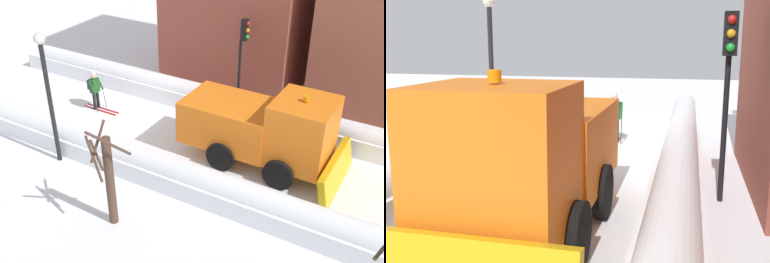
% 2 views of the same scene
% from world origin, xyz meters
% --- Properties ---
extents(plow_truck, '(3.20, 5.98, 3.12)m').
position_xyz_m(plow_truck, '(-0.17, 6.24, 1.48)').
color(plow_truck, orange).
rests_on(plow_truck, ground).
extents(skier, '(0.62, 1.80, 1.81)m').
position_xyz_m(skier, '(-0.40, -1.88, 1.00)').
color(skier, black).
rests_on(skier, ground).
extents(traffic_light_pole, '(0.28, 0.42, 4.11)m').
position_xyz_m(traffic_light_pole, '(-3.69, 3.66, 2.90)').
color(traffic_light_pole, black).
rests_on(traffic_light_pole, ground).
extents(street_lamp, '(0.40, 0.40, 4.96)m').
position_xyz_m(street_lamp, '(3.49, -0.39, 3.16)').
color(street_lamp, black).
rests_on(street_lamp, ground).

